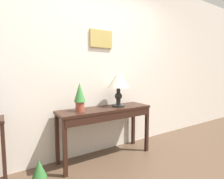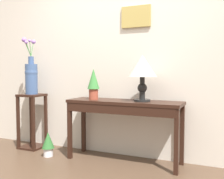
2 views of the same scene
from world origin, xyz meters
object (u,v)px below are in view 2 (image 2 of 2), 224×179
Objects in this scene: pedestal_stand_left at (32,121)px; flower_vase_tall at (31,75)px; potted_plant_floor at (48,143)px; console_table at (123,109)px; table_lamp at (142,69)px; potted_plant_on_console at (93,82)px.

flower_vase_tall is (-0.00, -0.00, 0.63)m from pedestal_stand_left.
pedestal_stand_left reaches higher than potted_plant_floor.
table_lamp is at bearing 6.32° from console_table.
flower_vase_tall reaches higher than potted_plant_on_console.
potted_plant_floor is (-0.93, -0.18, -0.45)m from console_table.
pedestal_stand_left is at bearing 179.43° from table_lamp.
table_lamp reaches higher than pedestal_stand_left.
potted_plant_floor is at bearing -26.99° from flower_vase_tall.
table_lamp is 0.69× the size of pedestal_stand_left.
console_table is at bearing -1.68° from pedestal_stand_left.
potted_plant_on_console reaches higher than potted_plant_floor.
potted_plant_on_console is at bearing -178.09° from table_lamp.
table_lamp is 1.70× the size of potted_plant_floor.
potted_plant_floor is at bearing -169.79° from table_lamp.
pedestal_stand_left reaches higher than console_table.
potted_plant_floor is at bearing -160.97° from potted_plant_on_console.
table_lamp is (0.22, 0.02, 0.47)m from console_table.
table_lamp reaches higher than potted_plant_on_console.
pedestal_stand_left is (-0.98, 0.04, -0.55)m from potted_plant_on_console.
potted_plant_floor is at bearing -27.09° from pedestal_stand_left.
flower_vase_tall is at bearing 177.91° from potted_plant_on_console.
potted_plant_on_console reaches higher than pedestal_stand_left.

